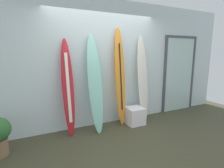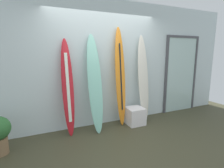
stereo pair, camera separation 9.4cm
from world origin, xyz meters
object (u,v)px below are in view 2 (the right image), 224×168
Objects in this scene: surfboard_seafoam at (95,84)px; surfboard_ivory at (143,79)px; surfboard_crimson at (68,88)px; display_block_left at (135,116)px; glass_door at (181,73)px; surfboard_sunset at (120,78)px.

surfboard_seafoam is 0.99× the size of surfboard_ivory.
surfboard_ivory is at bearing 2.92° from surfboard_seafoam.
surfboard_crimson is at bearing -179.70° from surfboard_ivory.
surfboard_seafoam is at bearing 174.69° from display_block_left.
surfboard_seafoam reaches higher than surfboard_crimson.
surfboard_ivory is 1.39m from glass_door.
surfboard_ivory is at bearing -1.61° from surfboard_sunset.
surfboard_crimson is at bearing -178.71° from surfboard_sunset.
surfboard_crimson is at bearing -176.47° from glass_door.
surfboard_sunset is 1.99m from glass_door.
surfboard_sunset reaches higher than surfboard_ivory.
glass_door is (1.38, 0.19, 0.05)m from surfboard_ivory.
glass_door is (1.99, 0.17, -0.01)m from surfboard_sunset.
surfboard_seafoam is 0.92× the size of surfboard_sunset.
surfboard_seafoam is 1.24m from display_block_left.
display_block_left is (1.48, -0.14, -0.76)m from surfboard_crimson.
surfboard_sunset is at bearing -175.15° from glass_door.
glass_door reaches higher than surfboard_seafoam.
surfboard_ivory is (1.24, 0.06, 0.02)m from surfboard_seafoam.
surfboard_sunset is 0.96m from display_block_left.
glass_door is at bearing 7.68° from surfboard_ivory.
surfboard_ivory is 5.19× the size of display_block_left.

